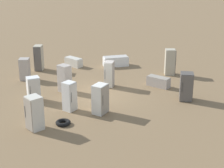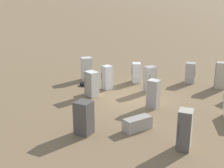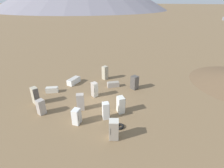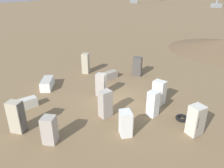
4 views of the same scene
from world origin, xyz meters
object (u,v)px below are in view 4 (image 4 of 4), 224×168
at_px(discarded_fridge_6, 17,117).
at_px(discarded_fridge_12, 26,103).
at_px(discarded_fridge_5, 159,92).
at_px(discarded_fridge_11, 101,85).
at_px(discarded_fridge_1, 196,120).
at_px(discarded_fridge_2, 153,104).
at_px(discarded_fridge_3, 86,63).
at_px(discarded_fridge_0, 49,130).
at_px(scrap_tire, 182,118).
at_px(discarded_fridge_7, 137,66).
at_px(discarded_fridge_9, 126,123).
at_px(discarded_fridge_8, 47,83).
at_px(discarded_fridge_4, 105,104).
at_px(discarded_fridge_10, 109,75).

xyz_separation_m(discarded_fridge_6, discarded_fridge_12, (2.61, 0.09, -0.60)).
height_order(discarded_fridge_5, discarded_fridge_11, discarded_fridge_11).
bearing_deg(discarded_fridge_1, discarded_fridge_2, -73.81).
bearing_deg(discarded_fridge_6, discarded_fridge_2, 116.39).
xyz_separation_m(discarded_fridge_3, discarded_fridge_11, (-4.84, -0.89, -0.08)).
bearing_deg(discarded_fridge_12, discarded_fridge_6, -27.82).
bearing_deg(discarded_fridge_3, discarded_fridge_0, -84.04).
distance_m(discarded_fridge_2, discarded_fridge_3, 8.94).
bearing_deg(discarded_fridge_5, discarded_fridge_0, -106.34).
relative_size(discarded_fridge_0, scrap_tire, 1.95).
relative_size(discarded_fridge_2, discarded_fridge_7, 0.99).
xyz_separation_m(discarded_fridge_0, discarded_fridge_12, (3.85, 1.93, -0.42)).
bearing_deg(discarded_fridge_9, discarded_fridge_8, -148.57).
height_order(discarded_fridge_6, scrap_tire, discarded_fridge_6).
bearing_deg(discarded_fridge_12, discarded_fridge_3, 114.55).
height_order(discarded_fridge_9, discarded_fridge_11, discarded_fridge_11).
distance_m(discarded_fridge_11, scrap_tire, 6.07).
bearing_deg(scrap_tire, discarded_fridge_4, 75.93).
bearing_deg(discarded_fridge_12, discarded_fridge_4, 40.37).
bearing_deg(discarded_fridge_12, scrap_tire, 43.01).
relative_size(discarded_fridge_1, discarded_fridge_2, 1.04).
height_order(discarded_fridge_2, discarded_fridge_9, discarded_fridge_2).
xyz_separation_m(discarded_fridge_3, discarded_fridge_10, (-1.84, -1.94, -0.60)).
distance_m(discarded_fridge_0, scrap_tire, 7.75).
distance_m(discarded_fridge_0, discarded_fridge_12, 4.33).
bearing_deg(discarded_fridge_6, scrap_tire, 111.35).
distance_m(discarded_fridge_7, discarded_fridge_12, 9.92).
xyz_separation_m(discarded_fridge_8, discarded_fridge_11, (-1.94, -4.09, 0.47)).
bearing_deg(discarded_fridge_0, discarded_fridge_3, 4.99).
distance_m(discarded_fridge_5, discarded_fridge_6, 9.00).
height_order(discarded_fridge_5, discarded_fridge_10, discarded_fridge_5).
bearing_deg(discarded_fridge_9, discarded_fridge_6, -105.90).
relative_size(discarded_fridge_5, discarded_fridge_7, 0.99).
bearing_deg(discarded_fridge_5, scrap_tire, -23.06).
relative_size(discarded_fridge_0, discarded_fridge_7, 0.90).
height_order(discarded_fridge_5, scrap_tire, discarded_fridge_5).
distance_m(discarded_fridge_1, discarded_fridge_12, 10.57).
relative_size(discarded_fridge_4, discarded_fridge_12, 1.14).
bearing_deg(discarded_fridge_10, discarded_fridge_9, 143.21).
bearing_deg(discarded_fridge_1, discarded_fridge_9, -28.78).
distance_m(discarded_fridge_3, discarded_fridge_4, 7.78).
height_order(discarded_fridge_1, discarded_fridge_8, discarded_fridge_1).
xyz_separation_m(discarded_fridge_5, scrap_tire, (-2.22, -0.70, -0.72)).
distance_m(discarded_fridge_7, discarded_fridge_8, 7.92).
bearing_deg(discarded_fridge_0, discarded_fridge_8, 25.66).
bearing_deg(discarded_fridge_4, discarded_fridge_0, -176.48).
distance_m(discarded_fridge_8, discarded_fridge_12, 3.20).
bearing_deg(discarded_fridge_6, discarded_fridge_4, 122.55).
bearing_deg(discarded_fridge_10, discarded_fridge_12, 88.70).
bearing_deg(discarded_fridge_6, discarded_fridge_8, -166.07).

